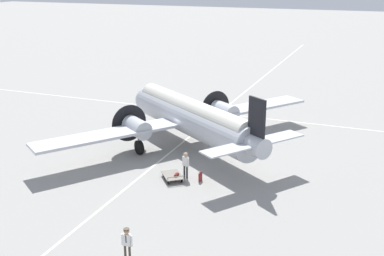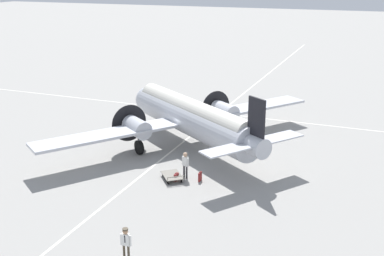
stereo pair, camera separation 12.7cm
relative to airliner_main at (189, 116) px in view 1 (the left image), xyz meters
The scene contains 9 objects.
ground_plane 2.53m from the airliner_main, 125.05° to the right, with size 300.00×300.00×0.00m, color gray.
apron_line_eastwest 2.63m from the airliner_main, 106.47° to the left, with size 120.00×0.16×0.01m.
apron_line_northsouth 9.99m from the airliner_main, ahead, with size 0.16×120.00×0.01m.
airliner_main is the anchor object (origin of this frame).
crew_foreground 16.23m from the airliner_main, 168.48° to the right, with size 0.30×0.58×1.71m.
passenger_boarding 6.33m from the airliner_main, 160.03° to the right, with size 0.36×0.58×1.83m.
suitcase_near_door 7.09m from the airliner_main, 151.52° to the right, with size 0.41×0.12×0.66m.
suitcase_upright_spare 6.99m from the airliner_main, 165.12° to the right, with size 0.46×0.18×0.51m.
baggage_cart 6.90m from the airliner_main, 167.74° to the right, with size 2.09×2.01×0.56m.
Camera 1 is at (-33.13, -13.23, 13.28)m, focal length 45.00 mm.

